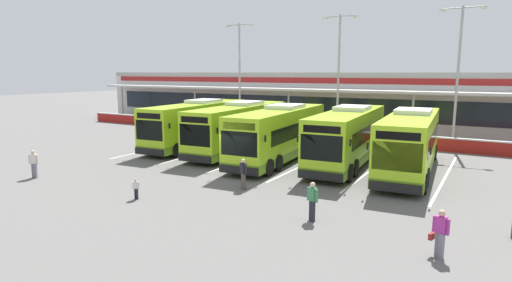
# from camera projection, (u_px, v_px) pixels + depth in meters

# --- Properties ---
(ground_plane) EXTENTS (200.00, 200.00, 0.00)m
(ground_plane) POSITION_uv_depth(u_px,v_px,m) (239.00, 176.00, 24.44)
(ground_plane) COLOR #605E5B
(terminal_building) EXTENTS (70.00, 13.00, 6.00)m
(terminal_building) POSITION_uv_depth(u_px,v_px,m) (368.00, 99.00, 46.87)
(terminal_building) COLOR silver
(terminal_building) RESTS_ON ground
(red_barrier_wall) EXTENTS (60.00, 0.40, 1.10)m
(red_barrier_wall) POSITION_uv_depth(u_px,v_px,m) (328.00, 135.00, 36.70)
(red_barrier_wall) COLOR maroon
(red_barrier_wall) RESTS_ON ground
(coach_bus_leftmost) EXTENTS (3.67, 12.31, 3.78)m
(coach_bus_leftmost) POSITION_uv_depth(u_px,v_px,m) (198.00, 124.00, 34.12)
(coach_bus_leftmost) COLOR #9ED11E
(coach_bus_leftmost) RESTS_ON ground
(coach_bus_left_centre) EXTENTS (3.67, 12.31, 3.78)m
(coach_bus_left_centre) POSITION_uv_depth(u_px,v_px,m) (239.00, 128.00, 31.85)
(coach_bus_left_centre) COLOR #9ED11E
(coach_bus_left_centre) RESTS_ON ground
(coach_bus_centre) EXTENTS (3.67, 12.31, 3.78)m
(coach_bus_centre) POSITION_uv_depth(u_px,v_px,m) (280.00, 134.00, 28.72)
(coach_bus_centre) COLOR #9ED11E
(coach_bus_centre) RESTS_ON ground
(coach_bus_right_centre) EXTENTS (3.67, 12.31, 3.78)m
(coach_bus_right_centre) POSITION_uv_depth(u_px,v_px,m) (348.00, 137.00, 27.42)
(coach_bus_right_centre) COLOR #9ED11E
(coach_bus_right_centre) RESTS_ON ground
(coach_bus_rightmost) EXTENTS (3.67, 12.31, 3.78)m
(coach_bus_rightmost) POSITION_uv_depth(u_px,v_px,m) (410.00, 143.00, 25.16)
(coach_bus_rightmost) COLOR #9ED11E
(coach_bus_rightmost) RESTS_ON ground
(bay_stripe_far_west) EXTENTS (0.14, 13.00, 0.01)m
(bay_stripe_far_west) POSITION_uv_depth(u_px,v_px,m) (172.00, 145.00, 34.78)
(bay_stripe_far_west) COLOR silver
(bay_stripe_far_west) RESTS_ON ground
(bay_stripe_west) EXTENTS (0.14, 13.00, 0.01)m
(bay_stripe_west) POSITION_uv_depth(u_px,v_px,m) (213.00, 150.00, 32.69)
(bay_stripe_west) COLOR silver
(bay_stripe_west) RESTS_ON ground
(bay_stripe_mid_west) EXTENTS (0.14, 13.00, 0.01)m
(bay_stripe_mid_west) POSITION_uv_depth(u_px,v_px,m) (259.00, 155.00, 30.60)
(bay_stripe_mid_west) COLOR silver
(bay_stripe_mid_west) RESTS_ON ground
(bay_stripe_centre) EXTENTS (0.14, 13.00, 0.01)m
(bay_stripe_centre) POSITION_uv_depth(u_px,v_px,m) (312.00, 161.00, 28.51)
(bay_stripe_centre) COLOR silver
(bay_stripe_centre) RESTS_ON ground
(bay_stripe_mid_east) EXTENTS (0.14, 13.00, 0.01)m
(bay_stripe_mid_east) POSITION_uv_depth(u_px,v_px,m) (374.00, 168.00, 26.42)
(bay_stripe_mid_east) COLOR silver
(bay_stripe_mid_east) RESTS_ON ground
(bay_stripe_east) EXTENTS (0.14, 13.00, 0.01)m
(bay_stripe_east) POSITION_uv_depth(u_px,v_px,m) (446.00, 176.00, 24.32)
(bay_stripe_east) COLOR silver
(bay_stripe_east) RESTS_ON ground
(pedestrian_with_handbag) EXTENTS (0.64, 0.44, 1.62)m
(pedestrian_with_handbag) POSITION_uv_depth(u_px,v_px,m) (440.00, 232.00, 13.58)
(pedestrian_with_handbag) COLOR slate
(pedestrian_with_handbag) RESTS_ON ground
(pedestrian_in_dark_coat) EXTENTS (0.53, 0.39, 1.62)m
(pedestrian_in_dark_coat) POSITION_uv_depth(u_px,v_px,m) (312.00, 200.00, 16.95)
(pedestrian_in_dark_coat) COLOR black
(pedestrian_in_dark_coat) RESTS_ON ground
(pedestrian_child) EXTENTS (0.32, 0.21, 1.00)m
(pedestrian_child) POSITION_uv_depth(u_px,v_px,m) (136.00, 188.00, 19.88)
(pedestrian_child) COLOR black
(pedestrian_child) RESTS_ON ground
(pedestrian_near_bin) EXTENTS (0.52, 0.40, 1.62)m
(pedestrian_near_bin) POSITION_uv_depth(u_px,v_px,m) (243.00, 173.00, 21.51)
(pedestrian_near_bin) COLOR #4C4238
(pedestrian_near_bin) RESTS_ON ground
(pedestrian_approaching_bus) EXTENTS (0.48, 0.40, 1.62)m
(pedestrian_approaching_bus) POSITION_uv_depth(u_px,v_px,m) (34.00, 163.00, 23.85)
(pedestrian_approaching_bus) COLOR slate
(pedestrian_approaching_bus) RESTS_ON ground
(lamp_post_west) EXTENTS (3.24, 0.28, 11.00)m
(lamp_post_west) POSITION_uv_depth(u_px,v_px,m) (240.00, 70.00, 43.49)
(lamp_post_west) COLOR #9E9EA3
(lamp_post_west) RESTS_ON ground
(lamp_post_centre) EXTENTS (3.24, 0.28, 11.00)m
(lamp_post_centre) POSITION_uv_depth(u_px,v_px,m) (339.00, 69.00, 37.02)
(lamp_post_centre) COLOR #9E9EA3
(lamp_post_centre) RESTS_ON ground
(lamp_post_east) EXTENTS (3.24, 0.28, 11.00)m
(lamp_post_east) POSITION_uv_depth(u_px,v_px,m) (458.00, 69.00, 32.21)
(lamp_post_east) COLOR #9E9EA3
(lamp_post_east) RESTS_ON ground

